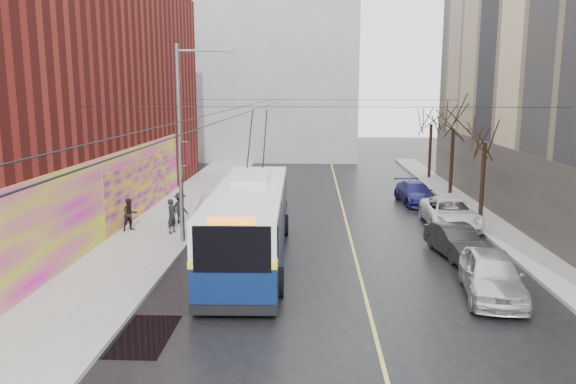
# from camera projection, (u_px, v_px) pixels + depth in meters

# --- Properties ---
(ground) EXTENTS (140.00, 140.00, 0.00)m
(ground) POSITION_uv_depth(u_px,v_px,m) (324.00, 343.00, 15.80)
(ground) COLOR black
(ground) RESTS_ON ground
(sidewalk_left) EXTENTS (4.00, 60.00, 0.15)m
(sidewalk_left) POSITION_uv_depth(u_px,v_px,m) (158.00, 231.00, 27.92)
(sidewalk_left) COLOR gray
(sidewalk_left) RESTS_ON ground
(sidewalk_right) EXTENTS (2.00, 60.00, 0.15)m
(sidewalk_right) POSITION_uv_depth(u_px,v_px,m) (505.00, 235.00, 27.20)
(sidewalk_right) COLOR gray
(sidewalk_right) RESTS_ON ground
(lane_line) EXTENTS (0.12, 50.00, 0.01)m
(lane_line) POSITION_uv_depth(u_px,v_px,m) (347.00, 225.00, 29.49)
(lane_line) COLOR #BFB74C
(lane_line) RESTS_ON ground
(building_left) EXTENTS (12.11, 36.00, 14.00)m
(building_left) POSITION_uv_depth(u_px,v_px,m) (10.00, 90.00, 28.97)
(building_left) COLOR #5B1612
(building_left) RESTS_ON ground
(building_far) EXTENTS (20.50, 12.10, 18.00)m
(building_far) POSITION_uv_depth(u_px,v_px,m) (259.00, 71.00, 58.65)
(building_far) COLOR gray
(building_far) RESTS_ON ground
(streetlight_pole) EXTENTS (2.65, 0.60, 9.00)m
(streetlight_pole) POSITION_uv_depth(u_px,v_px,m) (183.00, 139.00, 25.02)
(streetlight_pole) COLOR slate
(streetlight_pole) RESTS_ON ground
(catenary_wires) EXTENTS (18.00, 60.00, 0.22)m
(catenary_wires) POSITION_uv_depth(u_px,v_px,m) (271.00, 105.00, 29.30)
(catenary_wires) COLOR black
(tree_near) EXTENTS (3.20, 3.20, 6.40)m
(tree_near) POSITION_uv_depth(u_px,v_px,m) (486.00, 128.00, 30.25)
(tree_near) COLOR black
(tree_near) RESTS_ON ground
(tree_mid) EXTENTS (3.20, 3.20, 6.68)m
(tree_mid) POSITION_uv_depth(u_px,v_px,m) (454.00, 117.00, 37.08)
(tree_mid) COLOR black
(tree_mid) RESTS_ON ground
(tree_far) EXTENTS (3.20, 3.20, 6.57)m
(tree_far) POSITION_uv_depth(u_px,v_px,m) (432.00, 114.00, 43.98)
(tree_far) COLOR black
(tree_far) RESTS_ON ground
(puddle) EXTENTS (2.20, 2.99, 0.01)m
(puddle) POSITION_uv_depth(u_px,v_px,m) (133.00, 336.00, 16.25)
(puddle) COLOR black
(puddle) RESTS_ON ground
(pigeons_flying) EXTENTS (3.62, 2.52, 1.41)m
(pigeons_flying) POSITION_uv_depth(u_px,v_px,m) (284.00, 72.00, 24.91)
(pigeons_flying) COLOR slate
(trolleybus) EXTENTS (3.22, 12.83, 6.04)m
(trolleybus) POSITION_uv_depth(u_px,v_px,m) (250.00, 221.00, 23.14)
(trolleybus) COLOR #081942
(trolleybus) RESTS_ON ground
(parked_car_a) EXTENTS (2.48, 4.87, 1.59)m
(parked_car_a) POSITION_uv_depth(u_px,v_px,m) (492.00, 275.00, 19.17)
(parked_car_a) COLOR silver
(parked_car_a) RESTS_ON ground
(parked_car_b) EXTENTS (2.06, 4.21, 1.33)m
(parked_car_b) POSITION_uv_depth(u_px,v_px,m) (456.00, 241.00, 23.96)
(parked_car_b) COLOR #242426
(parked_car_b) RESTS_ON ground
(parked_car_c) EXTENTS (2.56, 5.38, 1.48)m
(parked_car_c) POSITION_uv_depth(u_px,v_px,m) (450.00, 213.00, 29.00)
(parked_car_c) COLOR silver
(parked_car_c) RESTS_ON ground
(parked_car_d) EXTENTS (2.33, 4.76, 1.33)m
(parked_car_d) POSITION_uv_depth(u_px,v_px,m) (415.00, 193.00, 35.07)
(parked_car_d) COLOR navy
(parked_car_d) RESTS_ON ground
(following_car) EXTENTS (2.36, 4.49, 1.46)m
(following_car) POSITION_uv_depth(u_px,v_px,m) (271.00, 191.00, 35.41)
(following_car) COLOR #9D9CA0
(following_car) RESTS_ON ground
(pedestrian_a) EXTENTS (0.58, 0.71, 1.67)m
(pedestrian_a) POSITION_uv_depth(u_px,v_px,m) (172.00, 216.00, 27.21)
(pedestrian_a) COLOR black
(pedestrian_a) RESTS_ON sidewalk_left
(pedestrian_b) EXTENTS (0.99, 0.98, 1.61)m
(pedestrian_b) POSITION_uv_depth(u_px,v_px,m) (130.00, 215.00, 27.67)
(pedestrian_b) COLOR black
(pedestrian_b) RESTS_ON sidewalk_left
(pedestrian_c) EXTENTS (1.22, 1.11, 1.64)m
(pedestrian_c) POSITION_uv_depth(u_px,v_px,m) (180.00, 208.00, 29.15)
(pedestrian_c) COLOR black
(pedestrian_c) RESTS_ON sidewalk_left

